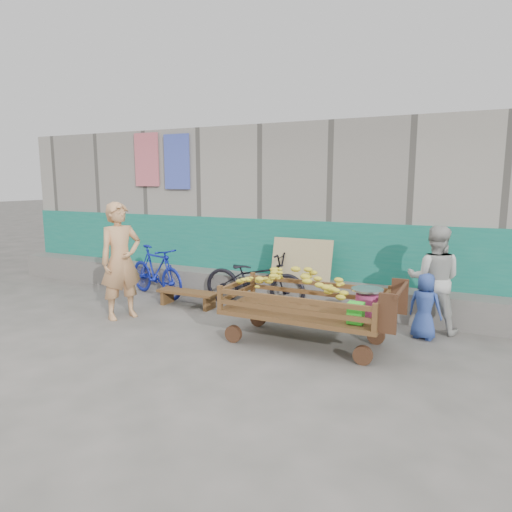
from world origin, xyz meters
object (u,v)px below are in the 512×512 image
at_px(bench, 188,295).
at_px(child, 425,306).
at_px(banana_cart, 302,295).
at_px(bicycle_dark, 254,279).
at_px(bicycle_blue, 156,271).
at_px(vendor_man, 121,261).
at_px(woman, 434,279).

height_order(bench, child, child).
bearing_deg(banana_cart, child, 31.67).
height_order(bicycle_dark, bicycle_blue, bicycle_dark).
relative_size(vendor_man, bicycle_dark, 1.00).
relative_size(bench, vendor_man, 0.60).
xyz_separation_m(banana_cart, bench, (-2.29, 0.79, -0.44)).
xyz_separation_m(vendor_man, woman, (4.27, 1.37, -0.14)).
bearing_deg(bench, banana_cart, -19.12).
distance_m(vendor_man, bicycle_dark, 2.13).
distance_m(vendor_man, woman, 4.48).
bearing_deg(child, woman, -86.05).
height_order(woman, bicycle_dark, woman).
relative_size(child, bicycle_blue, 0.58).
height_order(bench, woman, woman).
height_order(banana_cart, child, banana_cart).
relative_size(bench, child, 1.20).
distance_m(woman, bicycle_blue, 4.66).
bearing_deg(child, bicycle_dark, 4.35).
height_order(vendor_man, bicycle_blue, vendor_man).
bearing_deg(vendor_man, bench, -5.09).
height_order(vendor_man, child, vendor_man).
bearing_deg(bicycle_dark, bicycle_blue, 91.70).
distance_m(bicycle_dark, bicycle_blue, 1.90).
xyz_separation_m(bench, woman, (3.74, 0.43, 0.54)).
relative_size(banana_cart, vendor_man, 1.25).
relative_size(woman, bicycle_blue, 0.97).
bearing_deg(bicycle_blue, banana_cart, -92.05).
height_order(woman, child, woman).
distance_m(bench, child, 3.68).
xyz_separation_m(bench, bicycle_blue, (-0.91, 0.35, 0.26)).
distance_m(bench, vendor_man, 1.28).
bearing_deg(banana_cart, bench, 160.88).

